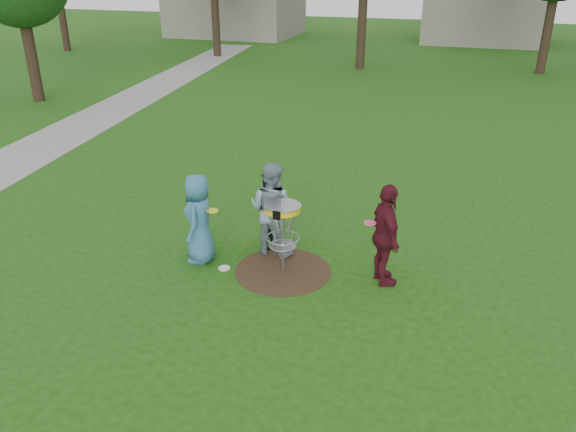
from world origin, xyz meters
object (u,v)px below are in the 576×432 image
(player_black, at_px, (268,210))
(disc_golf_basket, at_px, (283,222))
(player_blue, at_px, (199,219))
(player_maroon, at_px, (386,235))
(player_grey, at_px, (271,209))

(player_black, bearing_deg, disc_golf_basket, -5.86)
(player_blue, xyz_separation_m, disc_golf_basket, (1.63, 0.07, 0.15))
(player_blue, height_order, player_black, player_blue)
(player_blue, distance_m, player_maroon, 3.46)
(player_maroon, bearing_deg, disc_golf_basket, 68.01)
(player_maroon, bearing_deg, player_grey, 50.52)
(player_black, height_order, player_maroon, player_maroon)
(player_black, distance_m, disc_golf_basket, 1.05)
(player_black, relative_size, player_maroon, 0.86)
(player_black, xyz_separation_m, player_grey, (0.15, -0.19, 0.13))
(player_maroon, distance_m, disc_golf_basket, 1.83)
(player_blue, relative_size, player_maroon, 0.93)
(player_grey, height_order, player_maroon, player_maroon)
(player_grey, relative_size, disc_golf_basket, 1.36)
(player_black, height_order, disc_golf_basket, player_black)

